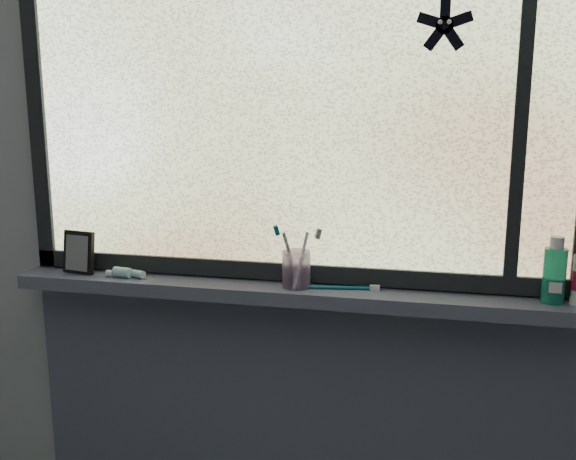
# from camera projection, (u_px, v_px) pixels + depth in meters

# --- Properties ---
(wall_back) EXTENTS (3.00, 0.01, 2.50)m
(wall_back) POSITION_uv_depth(u_px,v_px,m) (292.00, 201.00, 1.83)
(wall_back) COLOR #9EA3A8
(wall_back) RESTS_ON ground
(windowsill) EXTENTS (1.62, 0.14, 0.04)m
(windowsill) POSITION_uv_depth(u_px,v_px,m) (287.00, 293.00, 1.81)
(windowsill) COLOR #4C5066
(windowsill) RESTS_ON wall_back
(sill_apron) EXTENTS (1.62, 0.02, 0.98)m
(sill_apron) POSITION_uv_depth(u_px,v_px,m) (291.00, 446.00, 1.97)
(sill_apron) COLOR #4C5066
(sill_apron) RESTS_ON floor
(window_pane) EXTENTS (1.50, 0.01, 1.00)m
(window_pane) POSITION_uv_depth(u_px,v_px,m) (291.00, 102.00, 1.75)
(window_pane) COLOR silver
(window_pane) RESTS_ON wall_back
(frame_bottom) EXTENTS (1.60, 0.03, 0.05)m
(frame_bottom) POSITION_uv_depth(u_px,v_px,m) (290.00, 271.00, 1.85)
(frame_bottom) COLOR black
(frame_bottom) RESTS_ON windowsill
(frame_left) EXTENTS (0.05, 0.03, 1.10)m
(frame_left) POSITION_uv_depth(u_px,v_px,m) (37.00, 101.00, 1.91)
(frame_left) COLOR black
(frame_left) RESTS_ON wall_back
(frame_mullion) EXTENTS (0.03, 0.03, 1.00)m
(frame_mullion) POSITION_uv_depth(u_px,v_px,m) (522.00, 102.00, 1.62)
(frame_mullion) COLOR black
(frame_mullion) RESTS_ON wall_back
(starfish_sticker) EXTENTS (0.15, 0.02, 0.15)m
(starfish_sticker) POSITION_uv_depth(u_px,v_px,m) (445.00, 25.00, 1.62)
(starfish_sticker) COLOR black
(starfish_sticker) RESTS_ON window_pane
(vanity_mirror) EXTENTS (0.11, 0.07, 0.13)m
(vanity_mirror) POSITION_uv_depth(u_px,v_px,m) (79.00, 252.00, 1.93)
(vanity_mirror) COLOR black
(vanity_mirror) RESTS_ON windowsill
(toothpaste_tube) EXTENTS (0.17, 0.07, 0.03)m
(toothpaste_tube) POSITION_uv_depth(u_px,v_px,m) (128.00, 273.00, 1.89)
(toothpaste_tube) COLOR white
(toothpaste_tube) RESTS_ON windowsill
(toothbrush_cup) EXTENTS (0.10, 0.10, 0.10)m
(toothbrush_cup) POSITION_uv_depth(u_px,v_px,m) (296.00, 269.00, 1.79)
(toothbrush_cup) COLOR #C199CB
(toothbrush_cup) RESTS_ON windowsill
(toothbrush_lying) EXTENTS (0.22, 0.05, 0.01)m
(toothbrush_lying) POSITION_uv_depth(u_px,v_px,m) (339.00, 287.00, 1.77)
(toothbrush_lying) COLOR #0C596F
(toothbrush_lying) RESTS_ON windowsill
(mouthwash_bottle) EXTENTS (0.07, 0.07, 0.14)m
(mouthwash_bottle) POSITION_uv_depth(u_px,v_px,m) (555.00, 270.00, 1.64)
(mouthwash_bottle) COLOR #20A881
(mouthwash_bottle) RESTS_ON windowsill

